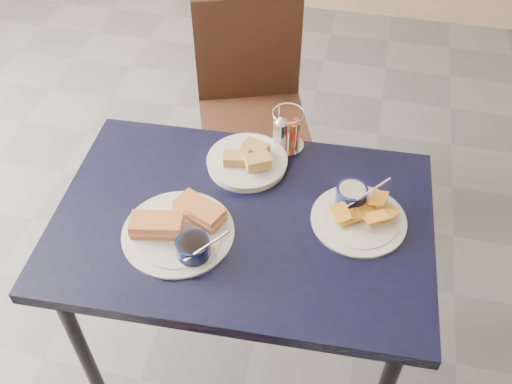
% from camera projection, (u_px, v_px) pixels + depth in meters
% --- Properties ---
extents(ground, '(6.00, 6.00, 0.00)m').
position_uv_depth(ground, '(258.00, 325.00, 2.22)').
color(ground, '#55555A').
rests_on(ground, ground).
extents(dining_table, '(1.10, 0.76, 0.75)m').
position_uv_depth(dining_table, '(243.00, 235.00, 1.67)').
color(dining_table, black).
rests_on(dining_table, ground).
extents(chair_far, '(0.55, 0.55, 0.92)m').
position_uv_depth(chair_far, '(258.00, 97.00, 2.37)').
color(chair_far, black).
rests_on(chair_far, ground).
extents(sandwich_plate, '(0.32, 0.31, 0.12)m').
position_uv_depth(sandwich_plate, '(181.00, 229.00, 1.55)').
color(sandwich_plate, white).
rests_on(sandwich_plate, dining_table).
extents(plantain_plate, '(0.27, 0.27, 0.12)m').
position_uv_depth(plantain_plate, '(357.00, 210.00, 1.61)').
color(plantain_plate, white).
rests_on(plantain_plate, dining_table).
extents(bread_basket, '(0.24, 0.24, 0.07)m').
position_uv_depth(bread_basket, '(248.00, 161.00, 1.75)').
color(bread_basket, white).
rests_on(bread_basket, dining_table).
extents(condiment_caddy, '(0.11, 0.11, 0.14)m').
position_uv_depth(condiment_caddy, '(286.00, 132.00, 1.78)').
color(condiment_caddy, silver).
rests_on(condiment_caddy, dining_table).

